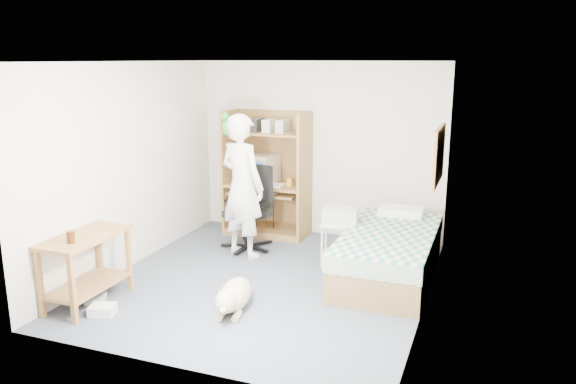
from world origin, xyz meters
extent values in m
plane|color=#485062|center=(0.00, 0.00, 0.00)|extent=(4.00, 4.00, 0.00)
cube|color=beige|center=(0.00, 2.00, 1.25)|extent=(3.60, 0.02, 2.50)
cube|color=beige|center=(1.80, 0.00, 1.25)|extent=(0.02, 4.00, 2.50)
cube|color=beige|center=(-1.80, 0.00, 1.25)|extent=(0.02, 4.00, 2.50)
cube|color=white|center=(0.00, 0.00, 2.50)|extent=(3.60, 4.00, 0.02)
cube|color=brown|center=(-1.28, 1.70, 0.90)|extent=(0.04, 0.60, 1.80)
cube|color=brown|center=(-0.12, 1.70, 0.90)|extent=(0.04, 0.60, 1.80)
cube|color=brown|center=(-0.70, 1.99, 0.90)|extent=(1.20, 0.02, 1.80)
cube|color=brown|center=(-0.70, 1.70, 0.74)|extent=(1.12, 0.60, 0.04)
cube|color=brown|center=(-0.70, 1.62, 0.64)|extent=(1.00, 0.50, 0.03)
cube|color=brown|center=(-0.70, 1.70, 1.50)|extent=(1.12, 0.55, 0.03)
cube|color=brown|center=(-0.70, 1.70, 0.05)|extent=(1.12, 0.60, 0.10)
cube|color=brown|center=(1.30, 0.60, 0.18)|extent=(1.00, 2.00, 0.36)
cube|color=teal|center=(1.30, 0.60, 0.46)|extent=(1.02, 2.02, 0.20)
cube|color=white|center=(1.30, 1.40, 0.60)|extent=(0.55, 0.35, 0.12)
cube|color=brown|center=(-1.55, -1.20, 0.73)|extent=(0.50, 1.00, 0.04)
cube|color=brown|center=(-1.75, -1.65, 0.35)|extent=(0.05, 0.05, 0.70)
cube|color=brown|center=(-1.35, -1.65, 0.35)|extent=(0.05, 0.05, 0.70)
cube|color=brown|center=(-1.75, -0.75, 0.35)|extent=(0.05, 0.05, 0.70)
cube|color=brown|center=(-1.35, -0.75, 0.35)|extent=(0.05, 0.05, 0.70)
cube|color=brown|center=(-1.55, -1.20, 0.20)|extent=(0.46, 0.92, 0.03)
cube|color=#A17E48|center=(1.78, 0.90, 1.45)|extent=(0.03, 0.90, 0.60)
cube|color=brown|center=(1.77, 0.90, 1.76)|extent=(0.04, 0.94, 0.04)
cube|color=brown|center=(1.77, 0.90, 1.14)|extent=(0.04, 0.94, 0.04)
cylinder|color=black|center=(-0.69, 0.97, 0.04)|extent=(0.63, 0.63, 0.06)
cylinder|color=black|center=(-0.69, 0.97, 0.24)|extent=(0.06, 0.06, 0.42)
cube|color=black|center=(-0.69, 0.97, 0.50)|extent=(0.63, 0.63, 0.08)
cube|color=black|center=(-0.60, 1.20, 0.84)|extent=(0.44, 0.22, 0.58)
cube|color=black|center=(-0.93, 1.06, 0.65)|extent=(0.15, 0.31, 0.04)
cube|color=black|center=(-0.44, 0.88, 0.65)|extent=(0.15, 0.31, 0.04)
imported|color=white|center=(-0.64, 0.72, 0.93)|extent=(0.80, 0.66, 1.87)
ellipsoid|color=#12811A|center=(-0.84, 0.74, 1.69)|extent=(0.14, 0.14, 0.22)
sphere|color=#12811A|center=(-0.85, 0.70, 1.82)|extent=(0.09, 0.09, 0.09)
cone|color=#D95013|center=(-0.87, 0.66, 1.82)|extent=(0.05, 0.05, 0.04)
cylinder|color=#12811A|center=(-0.82, 0.79, 1.56)|extent=(0.08, 0.15, 0.13)
ellipsoid|color=#D0B98B|center=(-0.04, -0.76, 0.14)|extent=(0.42, 0.69, 0.29)
sphere|color=#D0B98B|center=(0.03, -1.11, 0.22)|extent=(0.22, 0.22, 0.22)
cone|color=#D0B98B|center=(-0.02, -1.14, 0.31)|extent=(0.06, 0.06, 0.08)
cone|color=#D0B98B|center=(0.08, -1.12, 0.31)|extent=(0.06, 0.06, 0.08)
ellipsoid|color=#D0B98B|center=(0.04, -1.20, 0.18)|extent=(0.09, 0.13, 0.07)
cylinder|color=#D0B98B|center=(-0.11, -0.43, 0.09)|extent=(0.09, 0.21, 0.10)
cube|color=silver|center=(0.64, 0.83, 0.54)|extent=(0.51, 0.43, 0.04)
cube|color=silver|center=(0.64, 0.83, 0.14)|extent=(0.47, 0.39, 0.03)
cylinder|color=silver|center=(0.44, 0.68, 0.27)|extent=(0.03, 0.03, 0.54)
cylinder|color=silver|center=(0.85, 0.68, 0.27)|extent=(0.03, 0.03, 0.54)
cylinder|color=silver|center=(0.44, 0.99, 0.27)|extent=(0.03, 0.03, 0.54)
cylinder|color=silver|center=(0.85, 0.99, 0.27)|extent=(0.03, 0.03, 0.54)
cube|color=#AFAFAA|center=(0.64, 0.83, 0.64)|extent=(0.46, 0.37, 0.18)
cube|color=beige|center=(-0.81, 1.75, 0.97)|extent=(0.48, 0.50, 0.40)
cube|color=navy|center=(-0.84, 1.53, 0.97)|extent=(0.34, 0.06, 0.28)
cube|color=beige|center=(-0.70, 1.58, 0.67)|extent=(0.45, 0.16, 0.03)
cylinder|color=gold|center=(-0.33, 1.65, 0.82)|extent=(0.08, 0.08, 0.12)
cylinder|color=#3E1E09|center=(-1.50, -1.44, 0.81)|extent=(0.08, 0.08, 0.12)
cube|color=silver|center=(-1.23, -1.39, 0.05)|extent=(0.30, 0.27, 0.10)
cube|color=#ABABA6|center=(-1.50, -1.17, 0.04)|extent=(0.24, 0.27, 0.08)
camera|label=1|loc=(2.36, -5.65, 2.53)|focal=35.00mm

